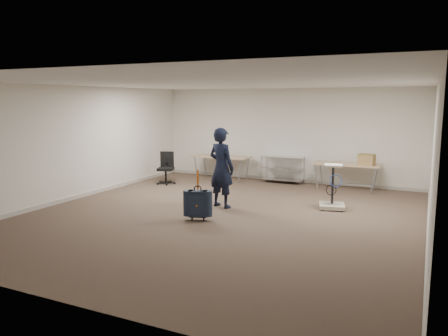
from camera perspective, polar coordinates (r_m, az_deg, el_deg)
The scene contains 10 objects.
ground at distance 9.39m, azimuth -0.28°, elevation -6.24°, with size 9.00×9.00×0.00m, color #4C392E.
room_shell at distance 10.60m, azimuth 2.96°, elevation -4.22°, with size 8.00×9.00×9.00m.
folding_table_left at distance 13.57m, azimuth -0.31°, elevation 1.34°, with size 1.80×0.75×0.73m.
folding_table_right at distance 12.42m, azimuth 15.71°, elevation 0.32°, with size 1.80×0.75×0.73m.
wire_shelf at distance 13.14m, azimuth 7.66°, elevation -0.03°, with size 1.22×0.47×0.80m.
person at distance 9.97m, azimuth -0.34°, elevation 0.04°, with size 0.67×0.44×1.84m, color black.
suitcase at distance 8.95m, azimuth -3.44°, elevation -4.66°, with size 0.43×0.33×1.05m.
office_chair at distance 13.01m, azimuth -7.58°, elevation -0.80°, with size 0.57×0.58×0.94m.
equipment_cart at distance 10.21m, azimuth 13.96°, elevation -3.73°, with size 0.67×0.67×1.02m.
cardboard_box at distance 12.25m, azimuth 18.13°, elevation 1.06°, with size 0.40×0.30×0.30m, color olive.
Camera 1 is at (3.92, -8.18, 2.43)m, focal length 35.00 mm.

